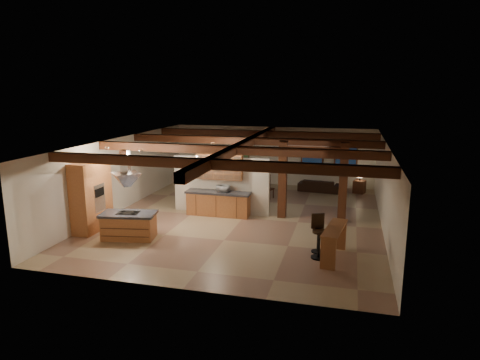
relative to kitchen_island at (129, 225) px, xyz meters
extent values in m
plane|color=tan|center=(3.05, 3.06, -0.44)|extent=(12.00, 12.00, 0.00)
plane|color=beige|center=(3.05, 9.06, 1.01)|extent=(10.00, 0.00, 10.00)
plane|color=beige|center=(3.05, -2.94, 1.01)|extent=(10.00, 0.00, 10.00)
plane|color=beige|center=(-1.95, 3.06, 1.01)|extent=(0.00, 12.00, 12.00)
plane|color=beige|center=(8.05, 3.06, 1.01)|extent=(0.00, 12.00, 12.00)
plane|color=#322110|center=(3.05, 3.06, 2.46)|extent=(12.00, 12.00, 0.00)
cube|color=#3F250F|center=(3.05, -0.94, 2.32)|extent=(10.00, 0.25, 0.28)
cube|color=#3F250F|center=(3.05, 1.76, 2.32)|extent=(10.00, 0.25, 0.28)
cube|color=#3F250F|center=(3.05, 4.36, 2.32)|extent=(10.00, 0.25, 0.28)
cube|color=#3F250F|center=(3.05, 7.06, 2.32)|extent=(10.00, 0.25, 0.28)
cube|color=#3F250F|center=(3.05, 3.06, 2.32)|extent=(0.28, 12.00, 0.28)
cube|color=#3F250F|center=(4.45, 3.56, 1.01)|extent=(0.30, 0.30, 2.90)
cube|color=#3F250F|center=(6.65, 3.56, 1.01)|extent=(0.30, 0.30, 2.90)
cube|color=#3F250F|center=(5.55, 3.56, 2.16)|extent=(2.50, 0.28, 0.28)
cube|color=beige|center=(2.05, 3.56, 0.66)|extent=(3.80, 0.18, 2.20)
cube|color=#B07038|center=(-1.62, 0.46, 0.76)|extent=(0.64, 1.60, 2.40)
cube|color=silver|center=(-1.32, 0.46, 0.71)|extent=(0.06, 0.62, 0.95)
cube|color=black|center=(-1.28, 0.46, 0.91)|extent=(0.01, 0.50, 0.28)
cube|color=#B07038|center=(2.05, 3.17, -0.01)|extent=(2.40, 0.60, 0.86)
cube|color=black|center=(2.05, 3.17, 0.46)|extent=(2.50, 0.66, 0.08)
cube|color=#B07038|center=(2.05, 3.38, 1.41)|extent=(1.80, 0.34, 0.95)
cube|color=silver|center=(2.05, 3.20, 1.41)|extent=(1.74, 0.02, 0.90)
pyramid|color=silver|center=(0.00, 0.00, 1.29)|extent=(1.10, 1.10, 0.45)
cube|color=silver|center=(0.00, 0.00, 2.10)|extent=(0.26, 0.22, 0.73)
cube|color=#3F250F|center=(5.05, 9.00, 1.06)|extent=(1.10, 0.05, 1.70)
cube|color=black|center=(5.05, 8.97, 1.06)|extent=(0.95, 0.02, 1.55)
cube|color=#3F250F|center=(6.65, 9.00, 1.06)|extent=(1.10, 0.05, 1.70)
cube|color=black|center=(6.65, 8.97, 1.06)|extent=(0.95, 0.02, 1.55)
cube|color=#3F250F|center=(1.55, 9.00, 1.26)|extent=(0.65, 0.04, 0.85)
cube|color=#22502B|center=(1.55, 8.98, 1.26)|extent=(0.55, 0.01, 0.75)
cylinder|color=silver|center=(0.45, 0.26, 2.43)|extent=(0.16, 0.16, 0.03)
cylinder|color=silver|center=(2.05, 2.56, 2.43)|extent=(0.16, 0.16, 0.03)
cylinder|color=silver|center=(-0.95, 0.56, 2.43)|extent=(0.16, 0.16, 0.03)
cube|color=#B07038|center=(0.00, 0.00, -0.05)|extent=(1.76, 1.10, 0.78)
cube|color=black|center=(0.00, 0.00, 0.38)|extent=(1.88, 1.22, 0.07)
cube|color=black|center=(0.00, 0.00, 0.42)|extent=(0.75, 0.57, 0.02)
imported|color=#3A1E0E|center=(2.58, 5.77, -0.12)|extent=(1.96, 1.34, 0.63)
imported|color=black|center=(5.50, 8.05, -0.16)|extent=(1.99, 0.96, 0.56)
imported|color=#B7B8BC|center=(2.25, 3.17, 0.63)|extent=(0.54, 0.45, 0.25)
cube|color=#B07038|center=(6.52, -0.07, 0.48)|extent=(0.71, 1.85, 0.05)
cube|color=#B07038|center=(6.40, -0.87, 0.01)|extent=(0.41, 0.15, 0.90)
cube|color=#B07038|center=(6.64, 0.73, 0.01)|extent=(0.41, 0.15, 0.90)
cube|color=#3F250F|center=(7.33, 8.19, -0.14)|extent=(0.61, 0.61, 0.60)
cylinder|color=black|center=(7.33, 8.19, 0.24)|extent=(0.06, 0.06, 0.16)
cone|color=#FFD899|center=(7.33, 8.19, 0.41)|extent=(0.29, 0.29, 0.18)
cylinder|color=black|center=(6.10, -0.13, 0.37)|extent=(0.40, 0.40, 0.08)
cube|color=black|center=(6.03, 0.04, 0.62)|extent=(0.37, 0.19, 0.45)
cylinder|color=black|center=(6.10, -0.13, -0.03)|extent=(0.07, 0.07, 0.78)
cylinder|color=black|center=(6.10, -0.13, -0.41)|extent=(0.45, 0.45, 0.03)
cylinder|color=black|center=(6.04, 0.32, 0.25)|extent=(0.35, 0.35, 0.07)
cube|color=black|center=(6.00, 0.48, 0.47)|extent=(0.33, 0.10, 0.38)
cylinder|color=black|center=(6.04, 0.32, -0.09)|extent=(0.06, 0.06, 0.67)
cylinder|color=black|center=(6.04, 0.32, -0.42)|extent=(0.38, 0.38, 0.03)
cube|color=#3F250F|center=(1.73, 5.37, -0.01)|extent=(0.51, 0.51, 0.06)
cube|color=#3F250F|center=(1.80, 5.56, 0.34)|extent=(0.39, 0.18, 0.71)
cylinder|color=#3F250F|center=(1.53, 5.27, -0.24)|extent=(0.05, 0.05, 0.40)
cylinder|color=#3F250F|center=(1.83, 5.16, -0.24)|extent=(0.05, 0.05, 0.40)
cylinder|color=#3F250F|center=(1.63, 5.57, -0.24)|extent=(0.05, 0.05, 0.40)
cylinder|color=#3F250F|center=(1.94, 5.47, -0.24)|extent=(0.05, 0.05, 0.40)
cube|color=#3F250F|center=(2.17, 6.62, -0.01)|extent=(0.51, 0.51, 0.06)
cube|color=#3F250F|center=(2.11, 6.43, 0.34)|extent=(0.39, 0.18, 0.71)
cylinder|color=#3F250F|center=(2.38, 6.72, -0.24)|extent=(0.05, 0.05, 0.40)
cylinder|color=#3F250F|center=(2.07, 6.82, -0.24)|extent=(0.05, 0.05, 0.40)
cylinder|color=#3F250F|center=(2.27, 6.41, -0.24)|extent=(0.05, 0.05, 0.40)
cylinder|color=#3F250F|center=(1.97, 6.52, -0.24)|extent=(0.05, 0.05, 0.40)
cube|color=#3F250F|center=(2.36, 5.15, -0.01)|extent=(0.51, 0.51, 0.06)
cube|color=#3F250F|center=(2.42, 5.34, 0.34)|extent=(0.39, 0.18, 0.71)
cylinder|color=#3F250F|center=(2.15, 5.05, -0.24)|extent=(0.05, 0.05, 0.40)
cylinder|color=#3F250F|center=(2.46, 4.94, -0.24)|extent=(0.05, 0.05, 0.40)
cylinder|color=#3F250F|center=(2.26, 5.35, -0.24)|extent=(0.05, 0.05, 0.40)
cylinder|color=#3F250F|center=(2.56, 5.25, -0.24)|extent=(0.05, 0.05, 0.40)
cube|color=#3F250F|center=(2.80, 6.40, -0.01)|extent=(0.51, 0.51, 0.06)
cube|color=#3F250F|center=(2.73, 6.21, 0.34)|extent=(0.39, 0.18, 0.71)
cylinder|color=#3F250F|center=(3.00, 6.50, -0.24)|extent=(0.05, 0.05, 0.40)
cylinder|color=#3F250F|center=(2.70, 6.60, -0.24)|extent=(0.05, 0.05, 0.40)
cylinder|color=#3F250F|center=(2.89, 6.19, -0.24)|extent=(0.05, 0.05, 0.40)
cylinder|color=#3F250F|center=(2.59, 6.30, -0.24)|extent=(0.05, 0.05, 0.40)
cube|color=#3F250F|center=(2.98, 4.93, -0.01)|extent=(0.51, 0.51, 0.06)
cube|color=#3F250F|center=(3.05, 5.12, 0.34)|extent=(0.39, 0.18, 0.71)
cylinder|color=#3F250F|center=(2.78, 4.83, -0.24)|extent=(0.05, 0.05, 0.40)
cylinder|color=#3F250F|center=(3.08, 4.72, -0.24)|extent=(0.05, 0.05, 0.40)
cylinder|color=#3F250F|center=(2.88, 5.13, -0.24)|extent=(0.05, 0.05, 0.40)
cylinder|color=#3F250F|center=(3.19, 5.03, -0.24)|extent=(0.05, 0.05, 0.40)
cube|color=#3F250F|center=(3.42, 6.18, -0.01)|extent=(0.51, 0.51, 0.06)
cube|color=#3F250F|center=(3.35, 5.99, 0.34)|extent=(0.39, 0.18, 0.71)
cylinder|color=#3F250F|center=(3.63, 6.28, -0.24)|extent=(0.05, 0.05, 0.40)
cylinder|color=#3F250F|center=(3.32, 6.38, -0.24)|extent=(0.05, 0.05, 0.40)
cylinder|color=#3F250F|center=(3.52, 5.97, -0.24)|extent=(0.05, 0.05, 0.40)
cylinder|color=#3F250F|center=(3.22, 6.08, -0.24)|extent=(0.05, 0.05, 0.40)
camera|label=1|loc=(6.82, -11.89, 4.38)|focal=32.00mm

